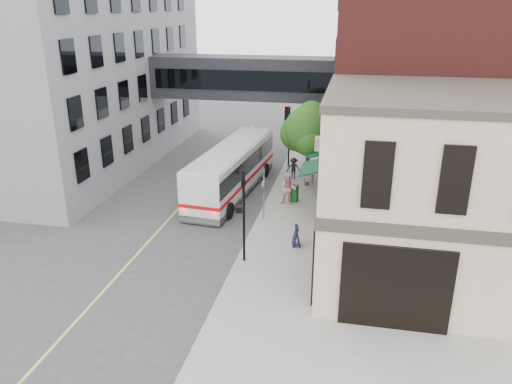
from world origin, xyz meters
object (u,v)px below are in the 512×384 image
at_px(bus, 232,168).
at_px(pedestrian_c, 294,168).
at_px(pedestrian_a, 310,173).
at_px(newspaper_box, 293,193).
at_px(sandwich_board, 296,236).
at_px(pedestrian_b, 288,189).

height_order(bus, pedestrian_c, bus).
relative_size(pedestrian_a, newspaper_box, 1.81).
xyz_separation_m(newspaper_box, sandwich_board, (0.94, -6.01, 0.01)).
bearing_deg(pedestrian_a, pedestrian_c, 113.68).
height_order(bus, pedestrian_b, bus).
relative_size(pedestrian_b, pedestrian_c, 1.27).
relative_size(bus, sandwich_board, 10.82).
distance_m(bus, pedestrian_a, 5.22).
bearing_deg(pedestrian_c, pedestrian_a, -55.54).
relative_size(pedestrian_a, pedestrian_c, 1.22).
bearing_deg(pedestrian_b, sandwich_board, -77.83).
bearing_deg(pedestrian_c, newspaper_box, -92.38).
height_order(pedestrian_b, pedestrian_c, pedestrian_b).
bearing_deg(pedestrian_c, sandwich_board, -91.47).
bearing_deg(pedestrian_a, sandwich_board, -109.18).
distance_m(pedestrian_a, pedestrian_c, 1.83).
distance_m(pedestrian_c, sandwich_board, 10.27).
relative_size(pedestrian_c, newspaper_box, 1.48).
relative_size(bus, pedestrian_a, 6.06).
height_order(pedestrian_c, sandwich_board, pedestrian_c).
bearing_deg(pedestrian_a, pedestrian_b, -126.51).
height_order(bus, newspaper_box, bus).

